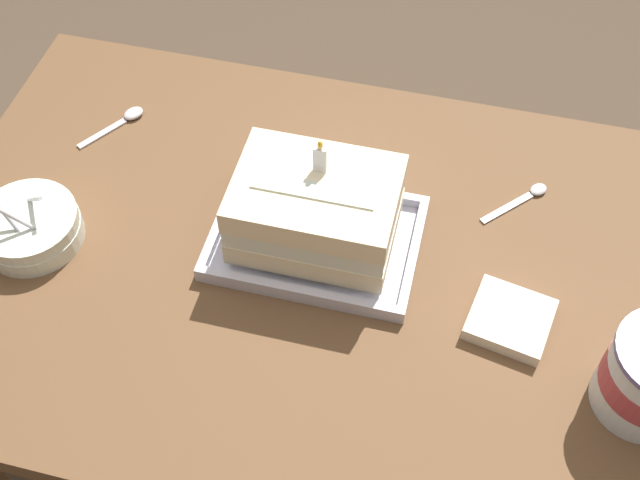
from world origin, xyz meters
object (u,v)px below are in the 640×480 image
Objects in this scene: foil_tray at (316,240)px; bowl_stack at (30,227)px; birthday_cake at (316,209)px; serving_spoon_near_tray at (528,196)px; napkin_pile at (510,319)px; serving_spoon_by_bowls at (127,118)px.

foil_tray is 0.39m from bowl_stack.
bowl_stack is at bearing -167.59° from birthday_cake.
foil_tray is 1.33× the size of birthday_cake.
birthday_cake is 0.40m from bowl_stack.
foil_tray is 2.91× the size of serving_spoon_near_tray.
napkin_pile reaches higher than serving_spoon_near_tray.
foil_tray is 0.32m from serving_spoon_near_tray.
bowl_stack reaches higher than napkin_pile.
bowl_stack is (-0.38, -0.08, 0.02)m from foil_tray.
foil_tray reaches higher than serving_spoon_near_tray.
birthday_cake is 1.97× the size of serving_spoon_by_bowls.
serving_spoon_near_tray is at bearing 28.87° from birthday_cake.
serving_spoon_near_tray is 0.90× the size of serving_spoon_by_bowls.
birthday_cake is at bearing 12.41° from bowl_stack.
foil_tray is at bearing 12.42° from bowl_stack.
foil_tray is 0.28m from napkin_pile.
birthday_cake reaches higher than foil_tray.
serving_spoon_by_bowls is at bearing 154.84° from birthday_cake.
serving_spoon_by_bowls is (-0.63, 0.01, 0.00)m from serving_spoon_near_tray.
birthday_cake is 2.19× the size of serving_spoon_near_tray.
foil_tray is 0.07m from birthday_cake.
napkin_pile is at bearing 1.56° from bowl_stack.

